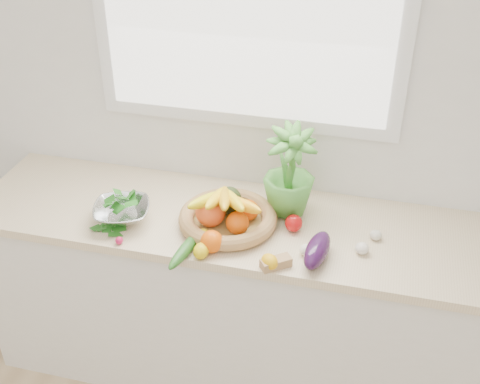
% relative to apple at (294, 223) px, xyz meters
% --- Properties ---
extents(back_wall, '(4.50, 0.02, 2.70)m').
position_rel_apple_xyz_m(back_wall, '(-0.28, 0.32, 0.41)').
color(back_wall, white).
rests_on(back_wall, ground).
extents(counter_cabinet, '(2.20, 0.58, 0.86)m').
position_rel_apple_xyz_m(counter_cabinet, '(-0.28, 0.02, -0.51)').
color(counter_cabinet, silver).
rests_on(counter_cabinet, ground).
extents(countertop, '(2.24, 0.62, 0.04)m').
position_rel_apple_xyz_m(countertop, '(-0.28, 0.02, -0.06)').
color(countertop, beige).
rests_on(countertop, counter_cabinet).
extents(orange_loose, '(0.12, 0.12, 0.09)m').
position_rel_apple_xyz_m(orange_loose, '(-0.29, -0.21, 0.01)').
color(orange_loose, '#EF5907').
rests_on(orange_loose, countertop).
extents(lemon_a, '(0.08, 0.09, 0.06)m').
position_rel_apple_xyz_m(lemon_a, '(-0.33, -0.16, -0.01)').
color(lemon_a, '#D7C40B').
rests_on(lemon_a, countertop).
extents(lemon_b, '(0.06, 0.08, 0.06)m').
position_rel_apple_xyz_m(lemon_b, '(-0.32, -0.26, -0.01)').
color(lemon_b, yellow).
rests_on(lemon_b, countertop).
extents(lemon_c, '(0.09, 0.09, 0.06)m').
position_rel_apple_xyz_m(lemon_c, '(-0.05, -0.26, -0.01)').
color(lemon_c, '#EDA90C').
rests_on(lemon_c, countertop).
extents(apple, '(0.09, 0.09, 0.07)m').
position_rel_apple_xyz_m(apple, '(0.00, 0.00, 0.00)').
color(apple, '#AD0D0D').
rests_on(apple, countertop).
extents(ginger, '(0.12, 0.11, 0.04)m').
position_rel_apple_xyz_m(ginger, '(-0.02, -0.24, -0.02)').
color(ginger, tan).
rests_on(ginger, countertop).
extents(garlic_a, '(0.06, 0.06, 0.05)m').
position_rel_apple_xyz_m(garlic_a, '(0.28, -0.08, -0.01)').
color(garlic_a, silver).
rests_on(garlic_a, countertop).
extents(garlic_b, '(0.06, 0.06, 0.04)m').
position_rel_apple_xyz_m(garlic_b, '(0.33, 0.02, -0.02)').
color(garlic_b, beige).
rests_on(garlic_b, countertop).
extents(garlic_c, '(0.06, 0.06, 0.04)m').
position_rel_apple_xyz_m(garlic_c, '(0.07, -0.14, -0.01)').
color(garlic_c, white).
rests_on(garlic_c, countertop).
extents(eggplant, '(0.12, 0.23, 0.09)m').
position_rel_apple_xyz_m(eggplant, '(0.12, -0.16, 0.01)').
color(eggplant, '#2B0E33').
rests_on(eggplant, countertop).
extents(cucumber, '(0.09, 0.26, 0.05)m').
position_rel_apple_xyz_m(cucumber, '(-0.38, -0.26, -0.01)').
color(cucumber, '#235318').
rests_on(cucumber, countertop).
extents(radish, '(0.04, 0.04, 0.03)m').
position_rel_apple_xyz_m(radish, '(-0.66, -0.26, -0.02)').
color(radish, '#CB194F').
rests_on(radish, countertop).
extents(potted_herb, '(0.28, 0.28, 0.39)m').
position_rel_apple_xyz_m(potted_herb, '(-0.05, 0.12, 0.18)').
color(potted_herb, '#499235').
rests_on(potted_herb, countertop).
extents(fruit_basket, '(0.50, 0.50, 0.20)m').
position_rel_apple_xyz_m(fruit_basket, '(-0.27, -0.03, 0.02)').
color(fruit_basket, tan).
rests_on(fruit_basket, countertop).
extents(colander_with_spinach, '(0.29, 0.29, 0.12)m').
position_rel_apple_xyz_m(colander_with_spinach, '(-0.71, -0.11, 0.03)').
color(colander_with_spinach, silver).
rests_on(colander_with_spinach, countertop).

